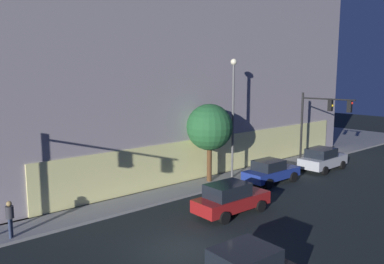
{
  "coord_description": "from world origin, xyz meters",
  "views": [
    {
      "loc": [
        -10.14,
        -12.28,
        7.61
      ],
      "look_at": [
        4.54,
        4.68,
        4.22
      ],
      "focal_mm": 36.72,
      "sensor_mm": 36.0,
      "label": 1
    }
  ],
  "objects_px": {
    "pedestrian_waiting": "(10,216)",
    "car_silver": "(322,159)",
    "car_red": "(230,198)",
    "traffic_light_far_corner": "(321,114)",
    "modern_building": "(123,49)",
    "car_blue": "(271,171)",
    "street_lamp_sidewalk": "(233,105)",
    "sidewalk_tree": "(210,127)"
  },
  "relations": [
    {
      "from": "traffic_light_far_corner",
      "to": "car_silver",
      "type": "xyz_separation_m",
      "value": [
        -1.04,
        -0.9,
        -3.39
      ]
    },
    {
      "from": "car_blue",
      "to": "modern_building",
      "type": "bearing_deg",
      "value": 92.63
    },
    {
      "from": "modern_building",
      "to": "car_blue",
      "type": "height_order",
      "value": "modern_building"
    },
    {
      "from": "pedestrian_waiting",
      "to": "car_silver",
      "type": "height_order",
      "value": "pedestrian_waiting"
    },
    {
      "from": "modern_building",
      "to": "pedestrian_waiting",
      "type": "bearing_deg",
      "value": -134.56
    },
    {
      "from": "street_lamp_sidewalk",
      "to": "car_silver",
      "type": "xyz_separation_m",
      "value": [
        7.45,
        -2.72,
        -4.51
      ]
    },
    {
      "from": "street_lamp_sidewalk",
      "to": "pedestrian_waiting",
      "type": "relative_size",
      "value": 4.88
    },
    {
      "from": "car_blue",
      "to": "car_silver",
      "type": "bearing_deg",
      "value": -3.18
    },
    {
      "from": "modern_building",
      "to": "street_lamp_sidewalk",
      "type": "distance_m",
      "value": 16.13
    },
    {
      "from": "sidewalk_tree",
      "to": "modern_building",
      "type": "bearing_deg",
      "value": 80.91
    },
    {
      "from": "sidewalk_tree",
      "to": "street_lamp_sidewalk",
      "type": "bearing_deg",
      "value": -12.21
    },
    {
      "from": "sidewalk_tree",
      "to": "car_silver",
      "type": "bearing_deg",
      "value": -18.55
    },
    {
      "from": "sidewalk_tree",
      "to": "pedestrian_waiting",
      "type": "distance_m",
      "value": 13.69
    },
    {
      "from": "modern_building",
      "to": "sidewalk_tree",
      "type": "height_order",
      "value": "modern_building"
    },
    {
      "from": "traffic_light_far_corner",
      "to": "street_lamp_sidewalk",
      "type": "relative_size",
      "value": 0.69
    },
    {
      "from": "street_lamp_sidewalk",
      "to": "sidewalk_tree",
      "type": "relative_size",
      "value": 1.56
    },
    {
      "from": "modern_building",
      "to": "street_lamp_sidewalk",
      "type": "height_order",
      "value": "modern_building"
    },
    {
      "from": "modern_building",
      "to": "street_lamp_sidewalk",
      "type": "relative_size",
      "value": 3.83
    },
    {
      "from": "car_silver",
      "to": "sidewalk_tree",
      "type": "bearing_deg",
      "value": 161.45
    },
    {
      "from": "sidewalk_tree",
      "to": "car_blue",
      "type": "height_order",
      "value": "sidewalk_tree"
    },
    {
      "from": "car_red",
      "to": "car_silver",
      "type": "xyz_separation_m",
      "value": [
        12.59,
        2.0,
        0.02
      ]
    },
    {
      "from": "car_red",
      "to": "traffic_light_far_corner",
      "type": "bearing_deg",
      "value": 12.01
    },
    {
      "from": "modern_building",
      "to": "sidewalk_tree",
      "type": "relative_size",
      "value": 5.99
    },
    {
      "from": "pedestrian_waiting",
      "to": "car_red",
      "type": "relative_size",
      "value": 0.38
    },
    {
      "from": "traffic_light_far_corner",
      "to": "car_blue",
      "type": "distance_m",
      "value": 7.94
    },
    {
      "from": "traffic_light_far_corner",
      "to": "street_lamp_sidewalk",
      "type": "xyz_separation_m",
      "value": [
        -8.49,
        1.82,
        1.12
      ]
    },
    {
      "from": "pedestrian_waiting",
      "to": "car_silver",
      "type": "bearing_deg",
      "value": -5.43
    },
    {
      "from": "sidewalk_tree",
      "to": "car_silver",
      "type": "xyz_separation_m",
      "value": [
        9.33,
        -3.13,
        -3.03
      ]
    },
    {
      "from": "traffic_light_far_corner",
      "to": "pedestrian_waiting",
      "type": "distance_m",
      "value": 23.98
    },
    {
      "from": "street_lamp_sidewalk",
      "to": "car_blue",
      "type": "height_order",
      "value": "street_lamp_sidewalk"
    },
    {
      "from": "traffic_light_far_corner",
      "to": "sidewalk_tree",
      "type": "distance_m",
      "value": 10.61
    },
    {
      "from": "street_lamp_sidewalk",
      "to": "car_silver",
      "type": "distance_m",
      "value": 9.13
    },
    {
      "from": "street_lamp_sidewalk",
      "to": "car_blue",
      "type": "distance_m",
      "value": 5.33
    },
    {
      "from": "modern_building",
      "to": "car_silver",
      "type": "xyz_separation_m",
      "value": [
        6.92,
        -18.19,
        -9.07
      ]
    },
    {
      "from": "traffic_light_far_corner",
      "to": "pedestrian_waiting",
      "type": "xyz_separation_m",
      "value": [
        -23.75,
        1.25,
        -3.1
      ]
    },
    {
      "from": "modern_building",
      "to": "car_blue",
      "type": "distance_m",
      "value": 20.06
    },
    {
      "from": "car_silver",
      "to": "car_red",
      "type": "bearing_deg",
      "value": -170.99
    },
    {
      "from": "sidewalk_tree",
      "to": "car_red",
      "type": "bearing_deg",
      "value": -122.49
    },
    {
      "from": "traffic_light_far_corner",
      "to": "sidewalk_tree",
      "type": "bearing_deg",
      "value": 167.88
    },
    {
      "from": "modern_building",
      "to": "car_red",
      "type": "relative_size",
      "value": 7.14
    },
    {
      "from": "modern_building",
      "to": "sidewalk_tree",
      "type": "bearing_deg",
      "value": -99.09
    },
    {
      "from": "traffic_light_far_corner",
      "to": "car_red",
      "type": "bearing_deg",
      "value": -167.99
    }
  ]
}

